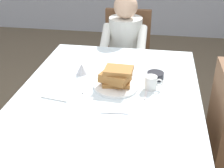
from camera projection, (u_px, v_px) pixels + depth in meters
dining_table_main at (108, 105)px, 1.84m from camera, size 1.12×1.52×0.74m
chair_diner at (126, 52)px, 2.92m from camera, size 0.44×0.45×0.93m
diner_person at (125, 45)px, 2.72m from camera, size 0.40×0.43×1.12m
plate_breakfast at (116, 86)px, 1.85m from camera, size 0.28×0.28×0.02m
breakfast_stack at (116, 77)px, 1.83m from camera, size 0.21×0.19×0.11m
cup_coffee at (151, 83)px, 1.82m from camera, size 0.11×0.08×0.08m
bowl_butter at (155, 76)px, 1.95m from camera, size 0.11×0.11×0.04m
syrup_pitcher at (82, 69)px, 2.01m from camera, size 0.08×0.08×0.07m
fork_left_of_plate at (86, 86)px, 1.86m from camera, size 0.02×0.18×0.00m
knife_right_of_plate at (147, 91)px, 1.81m from camera, size 0.03×0.20×0.00m
spoon_near_edge at (114, 113)px, 1.60m from camera, size 0.15×0.03×0.00m
napkin_folded at (59, 95)px, 1.77m from camera, size 0.19×0.15×0.01m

